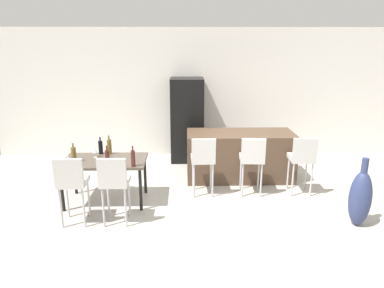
# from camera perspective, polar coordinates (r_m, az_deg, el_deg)

# --- Properties ---
(ground_plane) EXTENTS (10.00, 10.00, 0.00)m
(ground_plane) POSITION_cam_1_polar(r_m,az_deg,el_deg) (5.93, 5.09, -9.67)
(ground_plane) COLOR #ADA89E
(back_wall) EXTENTS (10.00, 0.12, 2.90)m
(back_wall) POSITION_cam_1_polar(r_m,az_deg,el_deg) (8.16, 3.26, 8.25)
(back_wall) COLOR silver
(back_wall) RESTS_ON ground_plane
(kitchen_island) EXTENTS (2.04, 0.83, 0.92)m
(kitchen_island) POSITION_cam_1_polar(r_m,az_deg,el_deg) (6.89, 7.76, -1.87)
(kitchen_island) COLOR #4C3828
(kitchen_island) RESTS_ON ground_plane
(bar_chair_left) EXTENTS (0.41, 0.41, 1.05)m
(bar_chair_left) POSITION_cam_1_polar(r_m,az_deg,el_deg) (5.98, 1.81, -2.15)
(bar_chair_left) COLOR beige
(bar_chair_left) RESTS_ON ground_plane
(bar_chair_middle) EXTENTS (0.42, 0.42, 1.05)m
(bar_chair_middle) POSITION_cam_1_polar(r_m,az_deg,el_deg) (6.08, 9.77, -2.06)
(bar_chair_middle) COLOR beige
(bar_chair_middle) RESTS_ON ground_plane
(bar_chair_right) EXTENTS (0.41, 0.41, 1.05)m
(bar_chair_right) POSITION_cam_1_polar(r_m,az_deg,el_deg) (6.30, 17.53, -1.94)
(bar_chair_right) COLOR beige
(bar_chair_right) RESTS_ON ground_plane
(dining_table) EXTENTS (1.35, 0.79, 0.74)m
(dining_table) POSITION_cam_1_polar(r_m,az_deg,el_deg) (5.91, -14.05, -3.18)
(dining_table) COLOR #4C4238
(dining_table) RESTS_ON ground_plane
(dining_chair_near) EXTENTS (0.41, 0.41, 1.05)m
(dining_chair_near) POSITION_cam_1_polar(r_m,az_deg,el_deg) (5.30, -19.02, -5.56)
(dining_chair_near) COLOR beige
(dining_chair_near) RESTS_ON ground_plane
(dining_chair_far) EXTENTS (0.41, 0.41, 1.05)m
(dining_chair_far) POSITION_cam_1_polar(r_m,az_deg,el_deg) (5.15, -12.57, -5.68)
(dining_chair_far) COLOR beige
(dining_chair_far) RESTS_ON ground_plane
(wine_bottle_near) EXTENTS (0.07, 0.07, 0.29)m
(wine_bottle_near) POSITION_cam_1_polar(r_m,az_deg,el_deg) (6.19, -14.66, -0.49)
(wine_bottle_near) COLOR black
(wine_bottle_near) RESTS_ON dining_table
(wine_bottle_left) EXTENTS (0.08, 0.08, 0.33)m
(wine_bottle_left) POSITION_cam_1_polar(r_m,az_deg,el_deg) (6.14, -13.31, -0.39)
(wine_bottle_left) COLOR brown
(wine_bottle_left) RESTS_ON dining_table
(wine_bottle_inner) EXTENTS (0.07, 0.07, 0.33)m
(wine_bottle_inner) POSITION_cam_1_polar(r_m,az_deg,el_deg) (5.55, -13.61, -2.22)
(wine_bottle_inner) COLOR #471E19
(wine_bottle_inner) RESTS_ON dining_table
(wine_bottle_end) EXTENTS (0.08, 0.08, 0.31)m
(wine_bottle_end) POSITION_cam_1_polar(r_m,az_deg,el_deg) (5.89, -18.70, -1.60)
(wine_bottle_end) COLOR brown
(wine_bottle_end) RESTS_ON dining_table
(wine_bottle_right) EXTENTS (0.07, 0.07, 0.33)m
(wine_bottle_right) POSITION_cam_1_polar(r_m,az_deg,el_deg) (5.45, -9.57, -2.29)
(wine_bottle_right) COLOR #471E19
(wine_bottle_right) RESTS_ON dining_table
(wine_glass_middle) EXTENTS (0.07, 0.07, 0.17)m
(wine_glass_middle) POSITION_cam_1_polar(r_m,az_deg,el_deg) (6.01, -15.51, -0.99)
(wine_glass_middle) COLOR silver
(wine_glass_middle) RESTS_ON dining_table
(wine_glass_far) EXTENTS (0.07, 0.07, 0.17)m
(wine_glass_far) POSITION_cam_1_polar(r_m,az_deg,el_deg) (5.73, -19.52, -2.22)
(wine_glass_far) COLOR silver
(wine_glass_far) RESTS_ON dining_table
(refrigerator) EXTENTS (0.72, 0.68, 1.84)m
(refrigerator) POSITION_cam_1_polar(r_m,az_deg,el_deg) (7.80, -0.81, 3.94)
(refrigerator) COLOR black
(refrigerator) RESTS_ON ground_plane
(floor_vase) EXTENTS (0.31, 0.31, 1.03)m
(floor_vase) POSITION_cam_1_polar(r_m,az_deg,el_deg) (5.64, 25.70, -7.93)
(floor_vase) COLOR navy
(floor_vase) RESTS_ON ground_plane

